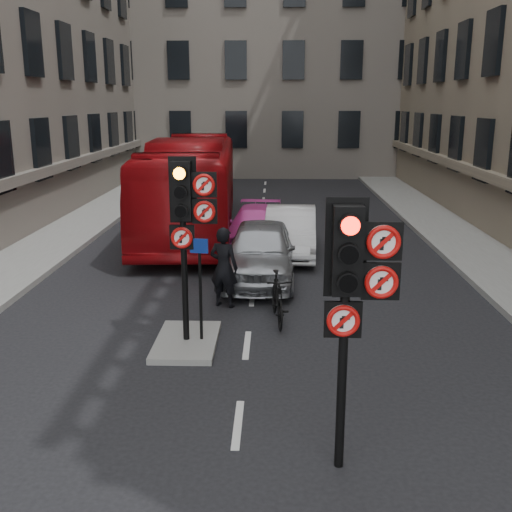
# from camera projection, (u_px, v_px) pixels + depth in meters

# --- Properties ---
(pavement_left) EXTENTS (3.00, 50.00, 0.16)m
(pavement_left) POSITION_uv_depth(u_px,v_px,m) (29.00, 252.00, 18.82)
(pavement_left) COLOR gray
(pavement_left) RESTS_ON ground
(pavement_right) EXTENTS (3.00, 50.00, 0.16)m
(pavement_right) POSITION_uv_depth(u_px,v_px,m) (491.00, 255.00, 18.40)
(pavement_right) COLOR gray
(pavement_right) RESTS_ON ground
(centre_island) EXTENTS (1.20, 2.00, 0.12)m
(centre_island) POSITION_uv_depth(u_px,v_px,m) (187.00, 342.00, 11.88)
(centre_island) COLOR gray
(centre_island) RESTS_ON ground
(building_far) EXTENTS (30.00, 14.00, 20.00)m
(building_far) POSITION_uv_depth(u_px,v_px,m) (268.00, 21.00, 41.26)
(building_far) COLOR slate
(building_far) RESTS_ON ground
(signal_near) EXTENTS (0.91, 0.40, 3.58)m
(signal_near) POSITION_uv_depth(u_px,v_px,m) (353.00, 280.00, 7.29)
(signal_near) COLOR black
(signal_near) RESTS_ON ground
(signal_far) EXTENTS (0.91, 0.40, 3.58)m
(signal_far) POSITION_uv_depth(u_px,v_px,m) (187.00, 210.00, 11.20)
(signal_far) COLOR black
(signal_far) RESTS_ON centre_island
(car_silver) EXTENTS (2.02, 4.67, 1.57)m
(car_silver) POSITION_uv_depth(u_px,v_px,m) (260.00, 251.00, 16.04)
(car_silver) COLOR #96999D
(car_silver) RESTS_ON ground
(car_white) EXTENTS (1.75, 4.49, 1.46)m
(car_white) POSITION_uv_depth(u_px,v_px,m) (290.00, 231.00, 18.73)
(car_white) COLOR silver
(car_white) RESTS_ON ground
(car_pink) EXTENTS (2.02, 4.34, 1.23)m
(car_pink) POSITION_uv_depth(u_px,v_px,m) (255.00, 226.00, 20.16)
(car_pink) COLOR #EC45B1
(car_pink) RESTS_ON ground
(bus_red) EXTENTS (3.55, 12.38, 3.41)m
(bus_red) POSITION_uv_depth(u_px,v_px,m) (192.00, 185.00, 21.83)
(bus_red) COLOR maroon
(bus_red) RESTS_ON ground
(motorcycle) EXTENTS (0.70, 1.86, 1.09)m
(motorcycle) POSITION_uv_depth(u_px,v_px,m) (277.00, 298.00, 12.99)
(motorcycle) COLOR black
(motorcycle) RESTS_ON ground
(motorcyclist) EXTENTS (0.80, 0.66, 1.90)m
(motorcyclist) POSITION_uv_depth(u_px,v_px,m) (224.00, 267.00, 13.88)
(motorcyclist) COLOR black
(motorcyclist) RESTS_ON ground
(info_sign) EXTENTS (0.35, 0.13, 2.05)m
(info_sign) POSITION_uv_depth(u_px,v_px,m) (200.00, 275.00, 11.51)
(info_sign) COLOR black
(info_sign) RESTS_ON centre_island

